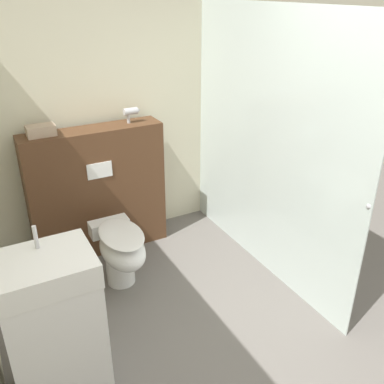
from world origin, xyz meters
The scene contains 7 objects.
wall_back centered at (0.00, 2.38, 1.25)m, with size 8.00×0.06×2.50m.
partition_panel centered at (-0.40, 2.15, 0.60)m, with size 1.23×0.28×1.19m.
shower_glass centered at (0.79, 1.26, 1.10)m, with size 0.04×2.18×2.19m.
toilet centered at (-0.43, 1.50, 0.35)m, with size 0.34×0.67×0.54m.
sink_vanity centered at (-1.12, 0.70, 0.49)m, with size 0.54×0.43×1.12m.
hair_drier centered at (-0.03, 2.16, 1.29)m, with size 0.15×0.06×0.13m.
folded_towel centered at (-0.81, 2.16, 1.24)m, with size 0.23×0.14×0.09m.
Camera 1 is at (-1.31, -1.36, 2.30)m, focal length 40.00 mm.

